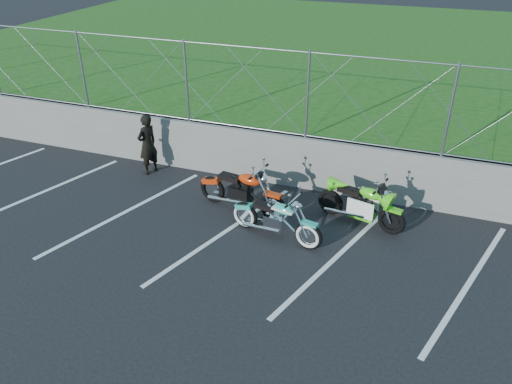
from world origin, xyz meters
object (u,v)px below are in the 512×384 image
(cruiser_turquoise, at_px, (277,221))
(person_standing, at_px, (147,144))
(naked_orange, at_px, (243,192))
(sportbike_green, at_px, (362,206))

(cruiser_turquoise, distance_m, person_standing, 4.34)
(naked_orange, distance_m, sportbike_green, 2.59)
(cruiser_turquoise, relative_size, naked_orange, 0.94)
(naked_orange, bearing_deg, cruiser_turquoise, -26.29)
(naked_orange, height_order, sportbike_green, naked_orange)
(cruiser_turquoise, bearing_deg, sportbike_green, 47.95)
(cruiser_turquoise, xyz_separation_m, person_standing, (-3.97, 1.70, 0.37))
(naked_orange, distance_m, person_standing, 3.10)
(naked_orange, bearing_deg, sportbike_green, 18.06)
(cruiser_turquoise, height_order, person_standing, person_standing)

